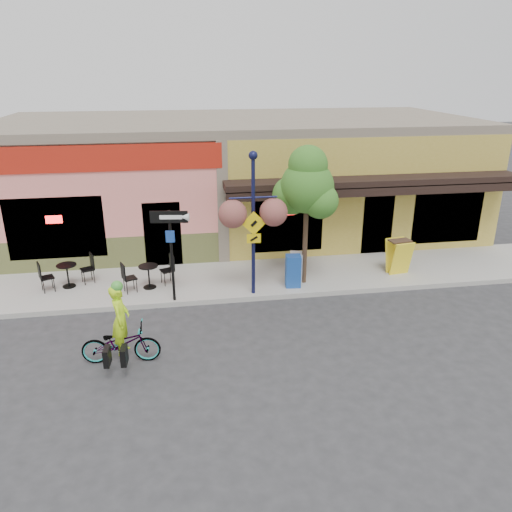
{
  "coord_description": "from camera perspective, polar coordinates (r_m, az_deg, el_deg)",
  "views": [
    {
      "loc": [
        -2.46,
        -12.36,
        6.36
      ],
      "look_at": [
        -0.38,
        0.5,
        1.4
      ],
      "focal_mm": 35.0,
      "sensor_mm": 36.0,
      "label": 1
    }
  ],
  "objects": [
    {
      "name": "building",
      "position": [
        20.43,
        -2.12,
        9.22
      ],
      "size": [
        18.2,
        8.2,
        4.5
      ],
      "primitive_type": null,
      "color": "#F28278",
      "rests_on": "ground"
    },
    {
      "name": "cafe_set_left",
      "position": [
        15.9,
        -20.76,
        -1.76
      ],
      "size": [
        1.73,
        1.33,
        0.93
      ],
      "primitive_type": null,
      "rotation": [
        0.0,
        0.0,
        0.41
      ],
      "color": "black",
      "rests_on": "sidewalk"
    },
    {
      "name": "one_way_sign",
      "position": [
        13.91,
        -9.6,
        -0.07
      ],
      "size": [
        1.03,
        0.36,
        2.64
      ],
      "primitive_type": null,
      "rotation": [
        0.0,
        0.0,
        -0.14
      ],
      "color": "black",
      "rests_on": "sidewalk"
    },
    {
      "name": "cafe_set_right",
      "position": [
        15.15,
        -12.17,
        -1.96
      ],
      "size": [
        1.71,
        1.28,
        0.92
      ],
      "primitive_type": null,
      "rotation": [
        0.0,
        0.0,
        0.37
      ],
      "color": "black",
      "rests_on": "sidewalk"
    },
    {
      "name": "street_tree",
      "position": [
        14.73,
        5.74,
        4.58
      ],
      "size": [
        2.13,
        2.13,
        4.22
      ],
      "primitive_type": null,
      "rotation": [
        0.0,
        0.0,
        -0.37
      ],
      "color": "#3D7A26",
      "rests_on": "sidewalk"
    },
    {
      "name": "newspaper_box_blue",
      "position": [
        14.95,
        4.26,
        -1.71
      ],
      "size": [
        0.48,
        0.44,
        0.98
      ],
      "primitive_type": null,
      "rotation": [
        0.0,
        0.0,
        -0.11
      ],
      "color": "#19469A",
      "rests_on": "sidewalk"
    },
    {
      "name": "sandwich_board",
      "position": [
        16.33,
        16.35,
        -0.29
      ],
      "size": [
        0.73,
        0.58,
        1.12
      ],
      "primitive_type": null,
      "rotation": [
        0.0,
        0.0,
        0.14
      ],
      "color": "yellow",
      "rests_on": "sidewalk"
    },
    {
      "name": "bicycle",
      "position": [
        11.91,
        -15.19,
        -9.64
      ],
      "size": [
        1.82,
        0.74,
        0.94
      ],
      "primitive_type": "imported",
      "rotation": [
        0.0,
        0.0,
        1.5
      ],
      "color": "#9D310E",
      "rests_on": "ground"
    },
    {
      "name": "cyclist_rider",
      "position": [
        11.72,
        -15.11,
        -8.1
      ],
      "size": [
        0.44,
        0.63,
        1.66
      ],
      "primitive_type": "imported",
      "rotation": [
        0.0,
        0.0,
        1.5
      ],
      "color": "#C6FF1A",
      "rests_on": "ground"
    },
    {
      "name": "newspaper_box_grey",
      "position": [
        15.41,
        4.68,
        -1.19
      ],
      "size": [
        0.5,
        0.47,
        0.9
      ],
      "primitive_type": null,
      "rotation": [
        0.0,
        0.0,
        -0.25
      ],
      "color": "#BCBCBC",
      "rests_on": "sidewalk"
    },
    {
      "name": "lamp_post",
      "position": [
        13.92,
        -0.32,
        3.53
      ],
      "size": [
        1.32,
        0.53,
        4.14
      ],
      "primitive_type": null,
      "rotation": [
        0.0,
        0.0,
        -0.0
      ],
      "color": "#13163D",
      "rests_on": "sidewalk"
    },
    {
      "name": "ground",
      "position": [
        14.12,
        1.84,
        -5.95
      ],
      "size": [
        90.0,
        90.0,
        0.0
      ],
      "primitive_type": "plane",
      "color": "#2D2D30",
      "rests_on": "ground"
    },
    {
      "name": "sidewalk",
      "position": [
        15.87,
        0.48,
        -2.49
      ],
      "size": [
        24.0,
        3.0,
        0.15
      ],
      "primitive_type": "cube",
      "color": "#9E9B93",
      "rests_on": "ground"
    },
    {
      "name": "curb",
      "position": [
        14.57,
        1.44,
        -4.72
      ],
      "size": [
        24.0,
        0.12,
        0.15
      ],
      "primitive_type": "cube",
      "color": "#A8A59E",
      "rests_on": "ground"
    }
  ]
}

